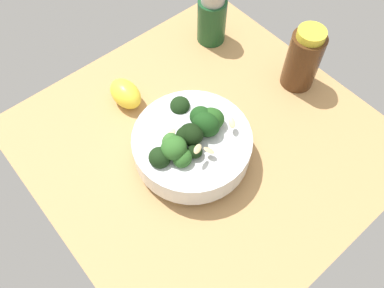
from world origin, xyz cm
name	(u,v)px	position (x,y,z in cm)	size (l,w,h in cm)	color
ground_plane	(204,144)	(0.00, 0.00, -1.61)	(57.16, 57.16, 3.22)	tan
bowl_of_broccoli	(192,143)	(1.23, -4.01, 4.34)	(19.43, 19.43, 10.54)	white
lemon_wedge	(126,94)	(-15.74, -5.58, 2.34)	(7.12, 4.71, 4.68)	yellow
bottle_tall	(303,59)	(1.41, 22.43, 6.12)	(6.23, 6.23, 12.72)	#472814
bottle_short	(212,18)	(-18.20, 17.69, 5.40)	(5.83, 5.83, 11.54)	#194723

